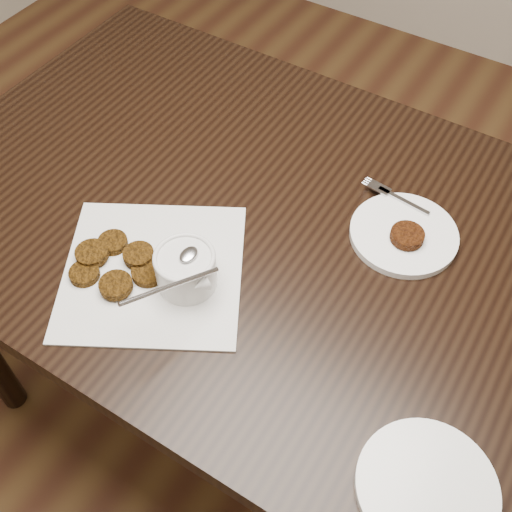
{
  "coord_description": "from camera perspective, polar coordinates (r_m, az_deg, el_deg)",
  "views": [
    {
      "loc": [
        0.35,
        -0.49,
        1.58
      ],
      "look_at": [
        0.03,
        0.03,
        0.8
      ],
      "focal_mm": 43.84,
      "sensor_mm": 36.0,
      "label": 1
    }
  ],
  "objects": [
    {
      "name": "floor",
      "position": [
        1.69,
        -1.44,
        -17.22
      ],
      "size": [
        4.0,
        4.0,
        0.0
      ],
      "primitive_type": "plane",
      "color": "brown",
      "rests_on": "ground"
    },
    {
      "name": "table",
      "position": [
        1.41,
        0.82,
        -6.84
      ],
      "size": [
        1.32,
        0.85,
        0.75
      ],
      "primitive_type": "cube",
      "color": "black",
      "rests_on": "floor"
    },
    {
      "name": "napkin",
      "position": [
        1.05,
        -9.38,
        -1.36
      ],
      "size": [
        0.4,
        0.4,
        0.0
      ],
      "primitive_type": "cube",
      "rotation": [
        0.0,
        0.0,
        0.51
      ],
      "color": "silver",
      "rests_on": "table"
    },
    {
      "name": "sauce_ramekin",
      "position": [
        0.97,
        -6.59,
        -0.02
      ],
      "size": [
        0.14,
        0.14,
        0.13
      ],
      "primitive_type": null,
      "rotation": [
        0.0,
        0.0,
        -0.07
      ],
      "color": "silver",
      "rests_on": "napkin"
    },
    {
      "name": "patty_cluster",
      "position": [
        1.06,
        -12.99,
        -0.45
      ],
      "size": [
        0.22,
        0.22,
        0.02
      ],
      "primitive_type": null,
      "rotation": [
        0.0,
        0.0,
        0.19
      ],
      "color": "#62390C",
      "rests_on": "napkin"
    },
    {
      "name": "plate_with_patty",
      "position": [
        1.1,
        13.39,
        2.18
      ],
      "size": [
        0.21,
        0.21,
        0.03
      ],
      "primitive_type": null,
      "rotation": [
        0.0,
        0.0,
        -0.12
      ],
      "color": "white",
      "rests_on": "table"
    },
    {
      "name": "plate_empty",
      "position": [
        0.89,
        15.32,
        -19.71
      ],
      "size": [
        0.24,
        0.24,
        0.01
      ],
      "primitive_type": "cylinder",
      "rotation": [
        0.0,
        0.0,
        -0.37
      ],
      "color": "white",
      "rests_on": "table"
    }
  ]
}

